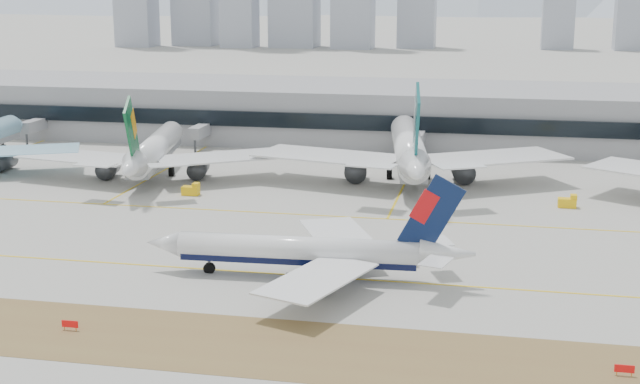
% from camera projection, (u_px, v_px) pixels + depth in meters
% --- Properties ---
extents(ground, '(3000.00, 3000.00, 0.00)m').
position_uv_depth(ground, '(293.00, 264.00, 139.36)').
color(ground, gray).
rests_on(ground, ground).
extents(taxiing_airliner, '(49.79, 43.26, 16.73)m').
position_uv_depth(taxiing_airliner, '(310.00, 252.00, 132.19)').
color(taxiing_airliner, white).
rests_on(taxiing_airliner, ground).
extents(widebody_eva, '(59.13, 58.63, 21.45)m').
position_uv_depth(widebody_eva, '(154.00, 152.00, 200.33)').
color(widebody_eva, white).
rests_on(widebody_eva, ground).
extents(widebody_cathay, '(69.17, 68.34, 24.93)m').
position_uv_depth(widebody_cathay, '(409.00, 151.00, 196.94)').
color(widebody_cathay, white).
rests_on(widebody_cathay, ground).
extents(terminal, '(280.00, 43.10, 15.00)m').
position_uv_depth(terminal, '(387.00, 113.00, 247.11)').
color(terminal, gray).
rests_on(terminal, ground).
extents(hold_sign_left, '(2.20, 0.15, 1.35)m').
position_uv_depth(hold_sign_left, '(70.00, 324.00, 112.83)').
color(hold_sign_left, red).
rests_on(hold_sign_left, ground).
extents(hold_sign_right, '(2.20, 0.15, 1.35)m').
position_uv_depth(hold_sign_right, '(624.00, 369.00, 99.83)').
color(hold_sign_right, red).
rests_on(hold_sign_right, ground).
extents(gse_c, '(3.55, 2.00, 2.60)m').
position_uv_depth(gse_c, '(568.00, 202.00, 174.18)').
color(gse_c, yellow).
rests_on(gse_c, ground).
extents(gse_b, '(3.55, 2.00, 2.60)m').
position_uv_depth(gse_b, '(191.00, 190.00, 184.18)').
color(gse_b, yellow).
rests_on(gse_b, ground).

